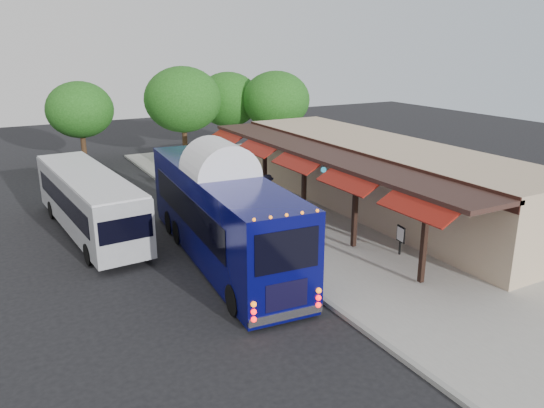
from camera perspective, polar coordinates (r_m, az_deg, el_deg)
ground at (r=21.03m, az=0.40°, el=-6.92°), size 90.00×90.00×0.00m
sidewalk at (r=26.64m, az=5.62°, el=-1.56°), size 10.00×40.00×0.15m
curb at (r=24.33m, az=-4.09°, el=-3.36°), size 0.20×40.00×0.16m
station_shelter at (r=28.13m, az=11.44°, el=2.95°), size 8.15×20.00×3.60m
coach_bus at (r=21.30m, az=-5.52°, el=-0.65°), size 3.50×12.34×3.90m
city_bus at (r=25.72m, az=-19.12°, el=0.39°), size 3.11×10.81×2.87m
ped_a at (r=22.85m, az=-0.82°, el=-2.02°), size 0.77×0.60×1.85m
ped_b at (r=24.48m, az=-3.15°, el=-0.59°), size 0.98×0.77×1.96m
ped_c at (r=30.26m, az=-8.60°, el=2.51°), size 1.05×0.44×1.78m
ped_d at (r=28.00m, az=-0.47°, el=1.46°), size 1.23×0.86×1.73m
sign_board at (r=22.26m, az=13.68°, el=-3.32°), size 0.14×0.56×1.22m
tree_left at (r=38.62m, az=-9.57°, el=11.02°), size 5.43×5.43×6.95m
tree_mid at (r=42.24m, az=-4.73°, el=11.14°), size 4.95×4.95×6.34m
tree_right at (r=40.66m, az=0.43°, el=11.12°), size 5.08×5.08×6.50m
tree_far at (r=40.13m, az=-19.96°, el=9.50°), size 4.65×4.65×5.95m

